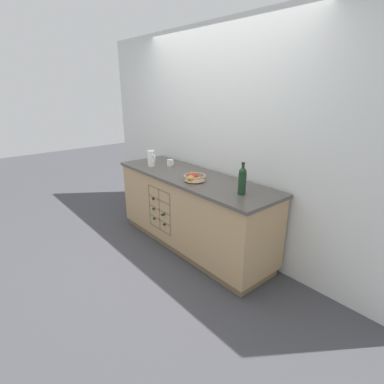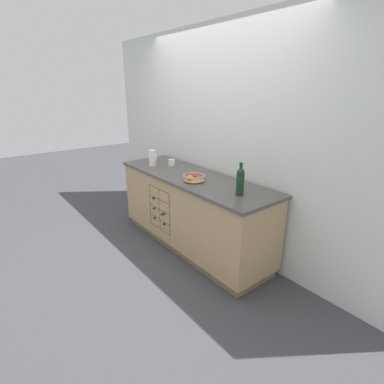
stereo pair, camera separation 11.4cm
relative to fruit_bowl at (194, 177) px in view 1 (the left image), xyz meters
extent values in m
plane|color=#424247|center=(-0.17, 0.11, -0.95)|extent=(14.00, 14.00, 0.00)
cube|color=silver|center=(-0.17, 0.50, 0.33)|extent=(4.57, 0.06, 2.55)
cube|color=olive|center=(-0.17, 0.11, -0.90)|extent=(2.11, 0.57, 0.09)
cube|color=tan|center=(-0.17, 0.11, -0.47)|extent=(2.17, 0.63, 0.78)
cube|color=#514C47|center=(-0.17, 0.11, -0.06)|extent=(2.21, 0.67, 0.03)
cube|color=olive|center=(-0.40, -0.10, -0.46)|extent=(0.44, 0.01, 0.52)
cube|color=olive|center=(-0.62, -0.16, -0.46)|extent=(0.02, 0.10, 0.52)
cube|color=olive|center=(-0.18, -0.16, -0.46)|extent=(0.02, 0.10, 0.52)
cube|color=olive|center=(-0.40, -0.16, -0.72)|extent=(0.44, 0.10, 0.02)
cube|color=olive|center=(-0.40, -0.16, -0.59)|extent=(0.44, 0.10, 0.02)
cube|color=olive|center=(-0.40, -0.16, -0.46)|extent=(0.44, 0.10, 0.02)
cube|color=olive|center=(-0.40, -0.16, -0.33)|extent=(0.44, 0.10, 0.02)
cube|color=olive|center=(-0.40, -0.16, -0.20)|extent=(0.44, 0.10, 0.02)
cube|color=olive|center=(-0.40, -0.16, -0.46)|extent=(0.02, 0.10, 0.52)
cylinder|color=#19381E|center=(-0.51, -0.03, -0.61)|extent=(0.07, 0.20, 0.07)
cylinder|color=#19381E|center=(-0.51, -0.18, -0.61)|extent=(0.03, 0.09, 0.03)
cylinder|color=black|center=(-0.29, -0.05, -0.61)|extent=(0.07, 0.19, 0.07)
cylinder|color=black|center=(-0.29, -0.18, -0.61)|extent=(0.03, 0.08, 0.03)
cylinder|color=#19381E|center=(-0.51, -0.03, -0.48)|extent=(0.07, 0.21, 0.07)
cylinder|color=#19381E|center=(-0.51, -0.18, -0.48)|extent=(0.03, 0.09, 0.03)
cylinder|color=#19381E|center=(-0.29, -0.05, -0.48)|extent=(0.07, 0.21, 0.07)
cylinder|color=#19381E|center=(-0.29, -0.20, -0.48)|extent=(0.03, 0.09, 0.03)
cylinder|color=black|center=(-0.51, -0.02, -0.35)|extent=(0.08, 0.22, 0.08)
cylinder|color=black|center=(-0.51, -0.18, -0.35)|extent=(0.03, 0.09, 0.03)
cylinder|color=tan|center=(0.00, 0.00, -0.04)|extent=(0.11, 0.11, 0.01)
cone|color=tan|center=(0.00, 0.00, 0.00)|extent=(0.22, 0.22, 0.06)
torus|color=tan|center=(0.00, 0.00, 0.02)|extent=(0.24, 0.24, 0.02)
sphere|color=red|center=(0.01, 0.01, 0.00)|extent=(0.07, 0.07, 0.07)
sphere|color=red|center=(-0.05, 0.01, 0.00)|extent=(0.07, 0.07, 0.07)
sphere|color=gold|center=(0.01, -0.05, 0.00)|extent=(0.07, 0.07, 0.07)
cylinder|color=white|center=(-0.85, -0.01, 0.06)|extent=(0.09, 0.09, 0.20)
torus|color=white|center=(-0.85, -0.01, 0.16)|extent=(0.10, 0.10, 0.01)
torus|color=white|center=(-0.80, -0.01, 0.07)|extent=(0.10, 0.01, 0.10)
cylinder|color=white|center=(-0.71, 0.19, 0.00)|extent=(0.08, 0.08, 0.08)
torus|color=white|center=(-0.66, 0.19, 0.00)|extent=(0.06, 0.01, 0.06)
cylinder|color=#19381E|center=(0.61, 0.08, 0.06)|extent=(0.08, 0.08, 0.21)
sphere|color=#19381E|center=(0.61, 0.08, 0.18)|extent=(0.07, 0.07, 0.07)
cylinder|color=#19381E|center=(0.61, 0.08, 0.21)|extent=(0.03, 0.03, 0.09)
cylinder|color=black|center=(0.61, 0.08, 0.26)|extent=(0.03, 0.03, 0.01)
camera|label=1|loc=(2.37, -2.01, 0.94)|focal=28.00mm
camera|label=2|loc=(2.44, -1.92, 0.94)|focal=28.00mm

